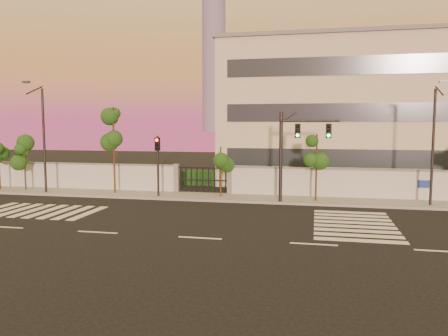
% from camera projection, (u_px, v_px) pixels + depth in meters
% --- Properties ---
extents(ground, '(120.00, 120.00, 0.00)m').
position_uv_depth(ground, '(200.00, 238.00, 19.57)').
color(ground, black).
rests_on(ground, ground).
extents(sidewalk, '(60.00, 3.00, 0.15)m').
position_uv_depth(sidewalk, '(240.00, 198.00, 29.79)').
color(sidewalk, gray).
rests_on(sidewalk, ground).
extents(perimeter_wall, '(60.00, 0.36, 2.20)m').
position_uv_depth(perimeter_wall, '(245.00, 181.00, 31.13)').
color(perimeter_wall, '#BBBDC3').
rests_on(perimeter_wall, ground).
extents(hedge_row, '(41.00, 4.25, 1.80)m').
position_uv_depth(hedge_row, '(264.00, 180.00, 33.60)').
color(hedge_row, black).
rests_on(hedge_row, ground).
extents(institutional_building, '(24.40, 12.40, 12.25)m').
position_uv_depth(institutional_building, '(363.00, 112.00, 38.52)').
color(institutional_building, beige).
rests_on(institutional_building, ground).
extents(distant_skyscraper, '(16.00, 16.00, 118.00)m').
position_uv_depth(distant_skyscraper, '(214.00, 41.00, 299.40)').
color(distant_skyscraper, slate).
rests_on(distant_skyscraper, ground).
extents(road_markings, '(57.00, 7.62, 0.02)m').
position_uv_depth(road_markings, '(190.00, 219.00, 23.55)').
color(road_markings, silver).
rests_on(road_markings, ground).
extents(street_tree_b, '(1.59, 1.26, 3.98)m').
position_uv_depth(street_tree_b, '(25.00, 153.00, 33.03)').
color(street_tree_b, '#382314').
rests_on(street_tree_b, ground).
extents(street_tree_c, '(1.64, 1.31, 6.33)m').
position_uv_depth(street_tree_c, '(114.00, 131.00, 31.29)').
color(street_tree_c, '#382314').
rests_on(street_tree_c, ground).
extents(street_tree_d, '(1.35, 1.07, 3.57)m').
position_uv_depth(street_tree_d, '(221.00, 161.00, 29.78)').
color(street_tree_d, '#382314').
rests_on(street_tree_d, ground).
extents(street_tree_e, '(1.59, 1.27, 4.45)m').
position_uv_depth(street_tree_e, '(317.00, 153.00, 28.10)').
color(street_tree_e, '#382314').
rests_on(street_tree_e, ground).
extents(traffic_signal_main, '(3.71, 0.55, 5.87)m').
position_uv_depth(traffic_signal_main, '(293.00, 146.00, 27.57)').
color(traffic_signal_main, black).
rests_on(traffic_signal_main, ground).
extents(traffic_signal_secondary, '(0.34, 0.33, 4.31)m').
position_uv_depth(traffic_signal_secondary, '(158.00, 159.00, 29.99)').
color(traffic_signal_secondary, black).
rests_on(traffic_signal_secondary, ground).
extents(streetlight_west, '(0.48, 1.93, 8.01)m').
position_uv_depth(streetlight_west, '(42.00, 135.00, 31.34)').
color(streetlight_west, black).
rests_on(streetlight_west, ground).
extents(streetlight_east, '(0.45, 1.82, 7.56)m').
position_uv_depth(streetlight_east, '(434.00, 141.00, 26.29)').
color(streetlight_east, black).
rests_on(streetlight_east, ground).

